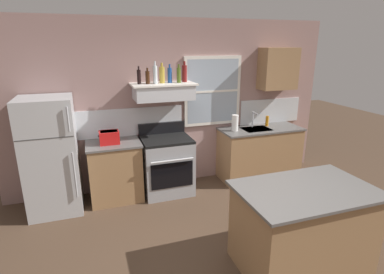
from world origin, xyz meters
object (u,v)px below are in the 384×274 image
bottle_balsamic_dark (139,77)px  bottle_brown_stout (148,77)px  bottle_champagne_gold_foil (162,75)px  bottle_red_label_wine (184,73)px  bottle_clear_tall (155,74)px  bottle_olive_oil_square (179,75)px  dish_soap_bottle (267,121)px  refrigerator (51,156)px  toaster (109,137)px  stove_range (167,165)px  bottle_blue_liqueur (170,75)px  paper_towel_roll (235,123)px  kitchen_island (302,227)px

bottle_balsamic_dark → bottle_brown_stout: 0.12m
bottle_champagne_gold_foil → bottle_red_label_wine: size_ratio=0.95×
bottle_clear_tall → bottle_olive_oil_square: size_ratio=1.18×
bottle_olive_oil_square → dish_soap_bottle: size_ratio=1.54×
refrigerator → dish_soap_bottle: (3.53, 0.16, 0.18)m
toaster → stove_range: (0.85, -0.00, -0.54)m
stove_range → bottle_olive_oil_square: size_ratio=3.92×
bottle_clear_tall → bottle_blue_liqueur: 0.24m
paper_towel_roll → kitchen_island: (-0.27, -2.18, -0.59)m
bottle_red_label_wine → dish_soap_bottle: (1.53, -0.01, -0.88)m
refrigerator → bottle_champagne_gold_foil: size_ratio=5.52×
bottle_brown_stout → bottle_olive_oil_square: (0.47, -0.01, 0.02)m
bottle_brown_stout → bottle_red_label_wine: bottle_red_label_wine is taller
stove_range → bottle_balsamic_dark: size_ratio=4.21×
toaster → bottle_balsamic_dark: size_ratio=1.15×
stove_range → bottle_clear_tall: bearing=152.2°
toaster → bottle_balsamic_dark: bearing=10.9°
kitchen_island → dish_soap_bottle: bearing=67.3°
bottle_balsamic_dark → bottle_red_label_wine: 0.71m
bottle_balsamic_dark → bottle_brown_stout: bearing=-7.8°
bottle_olive_oil_square → paper_towel_roll: 1.26m
stove_range → refrigerator: bearing=-179.2°
refrigerator → bottle_red_label_wine: (2.00, 0.17, 1.06)m
paper_towel_roll → dish_soap_bottle: paper_towel_roll is taller
refrigerator → toaster: 0.82m
bottle_blue_liqueur → dish_soap_bottle: size_ratio=1.54×
stove_range → bottle_red_label_wine: bottle_red_label_wine is taller
toaster → bottle_brown_stout: (0.62, 0.08, 0.83)m
bottle_blue_liqueur → bottle_olive_oil_square: bottle_olive_oil_square is taller
bottle_brown_stout → bottle_clear_tall: bearing=-7.5°
bottle_balsamic_dark → toaster: bearing=-169.1°
bottle_blue_liqueur → toaster: bearing=-173.4°
bottle_olive_oil_square → dish_soap_bottle: bottle_olive_oil_square is taller
toaster → kitchen_island: toaster is taller
stove_range → bottle_red_label_wine: (0.35, 0.14, 1.41)m
bottle_clear_tall → bottle_brown_stout: bearing=172.5°
toaster → bottle_blue_liqueur: bottle_blue_liqueur is taller
stove_range → bottle_brown_stout: size_ratio=4.66×
stove_range → kitchen_island: bearing=-66.6°
bottle_blue_liqueur → bottle_balsamic_dark: bearing=-178.1°
bottle_brown_stout → bottle_red_label_wine: (0.59, 0.06, 0.03)m
dish_soap_bottle → bottle_balsamic_dark: bearing=-178.9°
stove_range → paper_towel_roll: bearing=1.8°
toaster → bottle_brown_stout: bearing=7.2°
bottle_champagne_gold_foil → bottle_balsamic_dark: bearing=-177.4°
stove_range → kitchen_island: 2.33m
stove_range → bottle_brown_stout: 1.40m
bottle_champagne_gold_foil → kitchen_island: bottle_champagne_gold_foil is taller
refrigerator → bottle_clear_tall: 1.86m
bottle_red_label_wine → bottle_blue_liqueur: bearing=-172.6°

